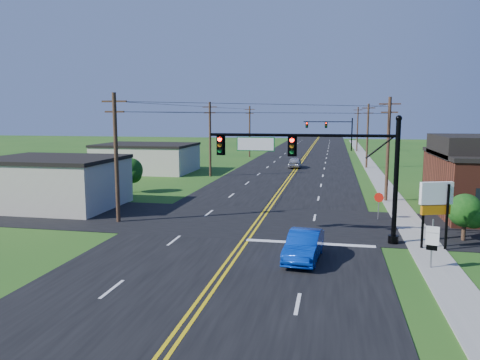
% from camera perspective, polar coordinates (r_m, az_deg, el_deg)
% --- Properties ---
extents(ground, '(260.00, 260.00, 0.00)m').
position_cam_1_polar(ground, '(21.88, -3.28, -12.12)').
color(ground, '#1D4D16').
rests_on(ground, ground).
extents(road_main, '(16.00, 220.00, 0.04)m').
position_cam_1_polar(road_main, '(70.46, 7.06, 1.83)').
color(road_main, black).
rests_on(road_main, ground).
extents(road_cross, '(70.00, 10.00, 0.04)m').
position_cam_1_polar(road_cross, '(33.15, 1.99, -5.08)').
color(road_cross, black).
rests_on(road_cross, ground).
extents(sidewalk, '(2.00, 160.00, 0.08)m').
position_cam_1_polar(sidewalk, '(60.56, 16.27, 0.58)').
color(sidewalk, gray).
rests_on(sidewalk, ground).
extents(signal_mast_main, '(11.30, 0.60, 7.48)m').
position_cam_1_polar(signal_mast_main, '(28.01, 9.48, 2.22)').
color(signal_mast_main, black).
rests_on(signal_mast_main, ground).
extents(signal_mast_far, '(10.98, 0.60, 7.48)m').
position_cam_1_polar(signal_mast_far, '(99.91, 10.98, 6.15)').
color(signal_mast_far, black).
rests_on(signal_mast_far, ground).
extents(cream_bldg_near, '(10.20, 8.20, 4.10)m').
position_cam_1_polar(cream_bldg_near, '(40.88, -21.71, -0.25)').
color(cream_bldg_near, beige).
rests_on(cream_bldg_near, ground).
extents(cream_bldg_far, '(12.20, 9.20, 3.70)m').
position_cam_1_polar(cream_bldg_far, '(62.99, -11.31, 2.69)').
color(cream_bldg_far, beige).
rests_on(cream_bldg_far, ground).
extents(utility_pole_left_a, '(1.80, 0.28, 9.00)m').
position_cam_1_polar(utility_pole_left_a, '(33.42, -14.86, 2.93)').
color(utility_pole_left_a, '#362418').
rests_on(utility_pole_left_a, ground).
extents(utility_pole_left_b, '(1.80, 0.28, 9.00)m').
position_cam_1_polar(utility_pole_left_b, '(56.88, -3.67, 5.16)').
color(utility_pole_left_b, '#362418').
rests_on(utility_pole_left_b, ground).
extents(utility_pole_left_c, '(1.80, 0.28, 9.00)m').
position_cam_1_polar(utility_pole_left_c, '(83.23, 1.18, 6.07)').
color(utility_pole_left_c, '#362418').
rests_on(utility_pole_left_c, ground).
extents(utility_pole_right_a, '(1.80, 0.28, 9.00)m').
position_cam_1_polar(utility_pole_right_a, '(42.20, 17.59, 3.82)').
color(utility_pole_right_a, '#362418').
rests_on(utility_pole_right_a, ground).
extents(utility_pole_right_b, '(1.80, 0.28, 9.00)m').
position_cam_1_polar(utility_pole_right_b, '(68.07, 15.28, 5.36)').
color(utility_pole_right_b, '#362418').
rests_on(utility_pole_right_b, ground).
extents(utility_pole_right_c, '(1.80, 0.28, 9.00)m').
position_cam_1_polar(utility_pole_right_c, '(98.01, 14.13, 6.13)').
color(utility_pole_right_c, '#362418').
rests_on(utility_pole_right_c, ground).
extents(tree_right_back, '(3.00, 3.00, 4.10)m').
position_cam_1_polar(tree_right_back, '(47.36, 24.45, 1.32)').
color(tree_right_back, '#362418').
rests_on(tree_right_back, ground).
extents(shrub_corner, '(2.00, 2.00, 2.86)m').
position_cam_1_polar(shrub_corner, '(30.89, 25.75, -3.38)').
color(shrub_corner, '#362418').
rests_on(shrub_corner, ground).
extents(tree_left, '(2.40, 2.40, 3.37)m').
position_cam_1_polar(tree_left, '(46.39, -13.22, 1.16)').
color(tree_left, '#362418').
rests_on(tree_left, ground).
extents(blue_car, '(1.99, 4.67, 1.50)m').
position_cam_1_polar(blue_car, '(24.68, 7.79, -8.00)').
color(blue_car, '#0835B2').
rests_on(blue_car, ground).
extents(distant_car, '(1.93, 4.44, 1.49)m').
position_cam_1_polar(distant_car, '(66.66, 6.71, 2.11)').
color(distant_car, '#A9AAAE').
rests_on(distant_car, ground).
extents(route_sign, '(0.61, 0.20, 2.49)m').
position_cam_1_polar(route_sign, '(24.74, 22.38, -6.82)').
color(route_sign, slate).
rests_on(route_sign, ground).
extents(stop_sign, '(0.66, 0.32, 1.99)m').
position_cam_1_polar(stop_sign, '(34.89, 16.57, -2.38)').
color(stop_sign, slate).
rests_on(stop_sign, ground).
extents(pylon_sign, '(1.85, 0.86, 3.85)m').
position_cam_1_polar(pylon_sign, '(28.00, 22.78, -2.32)').
color(pylon_sign, black).
rests_on(pylon_sign, ground).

